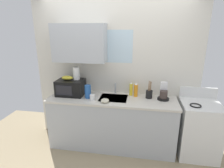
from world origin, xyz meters
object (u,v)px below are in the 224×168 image
coffee_maker (163,93)px  small_bowl (105,101)px  microwave (71,87)px  dish_soap_bottle_orange (136,90)px  mug_white (92,97)px  utensil_crock (149,94)px  banana_bunch (67,78)px  paper_towel_roll (76,73)px  stove_range (198,129)px  dish_soap_bottle_yellow (131,89)px  cereal_canister (88,92)px

coffee_maker → small_bowl: 0.97m
microwave → dish_soap_bottle_orange: microwave is taller
mug_white → utensil_crock: utensil_crock is taller
dish_soap_bottle_orange → small_bowl: 0.59m
banana_bunch → coffee_maker: banana_bunch is taller
paper_towel_roll → coffee_maker: size_ratio=0.79×
dish_soap_bottle_orange → paper_towel_roll: bearing=-176.8°
coffee_maker → mug_white: (-1.14, -0.25, -0.06)m
stove_range → dish_soap_bottle_yellow: (-1.12, 0.20, 0.56)m
banana_bunch → paper_towel_roll: 0.18m
stove_range → paper_towel_roll: bearing=177.3°
paper_towel_roll → dish_soap_bottle_yellow: (0.94, 0.10, -0.27)m
mug_white → dish_soap_bottle_orange: bearing=23.4°
microwave → dish_soap_bottle_orange: bearing=5.5°
coffee_maker → dish_soap_bottle_yellow: (-0.54, 0.09, 0.01)m
mug_white → microwave: bearing=156.9°
stove_range → coffee_maker: bearing=169.8°
dish_soap_bottle_orange → small_bowl: size_ratio=1.90×
mug_white → cereal_canister: bearing=138.4°
small_bowl → stove_range: bearing=7.7°
cereal_canister → microwave: bearing=163.9°
small_bowl → utensil_crock: bearing=24.9°
mug_white → small_bowl: size_ratio=0.73×
cereal_canister → small_bowl: cereal_canister is taller
banana_bunch → dish_soap_bottle_yellow: banana_bunch is taller
banana_bunch → mug_white: size_ratio=2.11×
cereal_canister → dish_soap_bottle_orange: bearing=14.8°
paper_towel_roll → mug_white: 0.53m
banana_bunch → dish_soap_bottle_orange: banana_bunch is taller
stove_range → paper_towel_roll: size_ratio=4.91×
paper_towel_roll → small_bowl: (0.56, -0.30, -0.35)m
mug_white → small_bowl: (0.22, -0.06, -0.02)m
paper_towel_roll → cereal_canister: paper_towel_roll is taller
cereal_canister → utensil_crock: size_ratio=0.75×
microwave → coffee_maker: coffee_maker is taller
utensil_crock → stove_range: bearing=-8.2°
utensil_crock → dish_soap_bottle_orange: bearing=170.5°
paper_towel_roll → coffee_maker: 1.51m
utensil_crock → coffee_maker: bearing=-2.8°
dish_soap_bottle_orange → stove_range: bearing=-8.5°
paper_towel_roll → utensil_crock: paper_towel_roll is taller
stove_range → cereal_canister: cereal_canister is taller
paper_towel_roll → utensil_crock: 1.29m
mug_white → dish_soap_bottle_yellow: bearing=29.5°
coffee_maker → mug_white: coffee_maker is taller
coffee_maker → mug_white: 1.17m
stove_range → dish_soap_bottle_orange: dish_soap_bottle_orange is taller
dish_soap_bottle_yellow → paper_towel_roll: bearing=-173.9°
small_bowl → banana_bunch: bearing=160.6°
microwave → mug_white: size_ratio=4.84×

